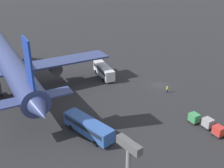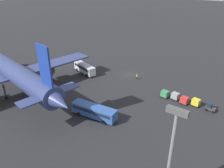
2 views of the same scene
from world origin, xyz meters
TOP-DOWN VIEW (x-y plane):
  - ground_plane at (0.00, 0.00)m, footprint 600.00×600.00m
  - airplane at (20.15, 31.05)m, footprint 56.34×48.76m
  - shuttle_bus_near at (13.70, 8.13)m, footprint 10.64×5.36m
  - shuttle_bus_far at (-6.61, 27.04)m, footprint 11.82×4.21m
  - worker_person at (-3.91, 1.76)m, footprint 0.38×0.38m
  - cargo_cart_red at (-22.25, 8.22)m, footprint 2.20×1.94m
  - cargo_cart_grey at (-19.42, 7.44)m, footprint 2.20×1.94m
  - cargo_cart_green at (-16.59, 8.00)m, footprint 2.20×1.94m

SIDE VIEW (x-z plane):
  - ground_plane at x=0.00m, z-range 0.00..0.00m
  - worker_person at x=-3.91m, z-range 0.00..1.74m
  - cargo_cart_red at x=-22.25m, z-range 0.16..2.22m
  - cargo_cart_grey at x=-19.42m, z-range 0.16..2.22m
  - cargo_cart_green at x=-16.59m, z-range 0.16..2.22m
  - shuttle_bus_far at x=-6.61m, z-range 0.31..3.33m
  - shuttle_bus_near at x=13.70m, z-range 0.32..3.57m
  - airplane at x=20.15m, z-range -2.31..16.33m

